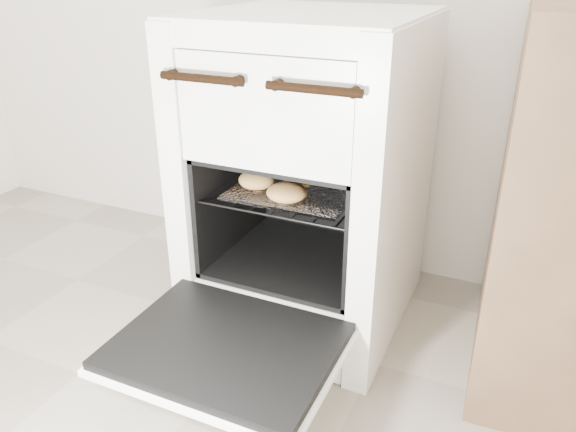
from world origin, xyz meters
name	(u,v)px	position (x,y,z in m)	size (l,w,h in m)	color
stove	(308,182)	(0.08, 1.20, 0.41)	(0.54, 0.61, 0.83)	white
oven_door	(226,348)	(0.08, 0.74, 0.18)	(0.49, 0.38, 0.03)	black
oven_rack	(300,189)	(0.08, 1.14, 0.41)	(0.40, 0.38, 0.01)	black
foil_sheet	(297,189)	(0.08, 1.12, 0.42)	(0.31, 0.27, 0.01)	white
baked_rolls	(278,185)	(0.05, 1.07, 0.44)	(0.23, 0.20, 0.04)	tan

